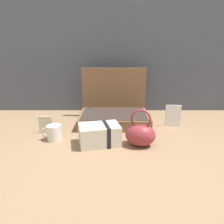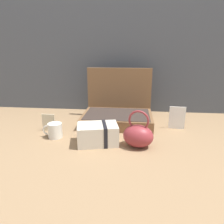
{
  "view_description": "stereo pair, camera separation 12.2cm",
  "coord_description": "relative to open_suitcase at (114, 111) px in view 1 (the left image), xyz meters",
  "views": [
    {
      "loc": [
        0.01,
        -1.18,
        0.51
      ],
      "look_at": [
        0.01,
        -0.02,
        0.16
      ],
      "focal_mm": 33.33,
      "sensor_mm": 36.0,
      "label": 1
    },
    {
      "loc": [
        0.13,
        -1.18,
        0.51
      ],
      "look_at": [
        0.01,
        -0.02,
        0.16
      ],
      "focal_mm": 33.33,
      "sensor_mm": 36.0,
      "label": 2
    }
  ],
  "objects": [
    {
      "name": "teal_pouch_handbag",
      "position": [
        0.14,
        -0.39,
        -0.01
      ],
      "size": [
        0.19,
        0.16,
        0.21
      ],
      "color": "maroon",
      "rests_on": "ground_plane"
    },
    {
      "name": "back_wall",
      "position": [
        -0.03,
        0.32,
        0.62
      ],
      "size": [
        3.2,
        0.06,
        1.4
      ],
      "primitive_type": "cube",
      "color": "#474C54",
      "rests_on": "ground_plane"
    },
    {
      "name": "cream_toiletry_bag",
      "position": [
        -0.08,
        -0.37,
        -0.02
      ],
      "size": [
        0.25,
        0.19,
        0.12
      ],
      "color": "beige",
      "rests_on": "ground_plane"
    },
    {
      "name": "info_card_left",
      "position": [
        0.4,
        -0.1,
        -0.0
      ],
      "size": [
        0.1,
        0.02,
        0.15
      ],
      "primitive_type": "cube",
      "rotation": [
        0.0,
        0.0,
        -0.11
      ],
      "color": "white",
      "rests_on": "ground_plane"
    },
    {
      "name": "coffee_mug",
      "position": [
        -0.35,
        -0.32,
        -0.03
      ],
      "size": [
        0.12,
        0.08,
        0.09
      ],
      "color": "silver",
      "rests_on": "ground_plane"
    },
    {
      "name": "open_suitcase",
      "position": [
        0.0,
        0.0,
        0.0
      ],
      "size": [
        0.49,
        0.36,
        0.38
      ],
      "color": "brown",
      "rests_on": "ground_plane"
    },
    {
      "name": "poster_card_right",
      "position": [
        -0.43,
        -0.22,
        -0.02
      ],
      "size": [
        0.08,
        0.01,
        0.11
      ],
      "primitive_type": "cube",
      "rotation": [
        0.0,
        0.0,
        -0.05
      ],
      "color": "beige",
      "rests_on": "ground_plane"
    },
    {
      "name": "ground_plane",
      "position": [
        -0.03,
        -0.26,
        -0.08
      ],
      "size": [
        6.0,
        6.0,
        0.0
      ],
      "primitive_type": "plane",
      "color": "#8C6D4C"
    }
  ]
}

